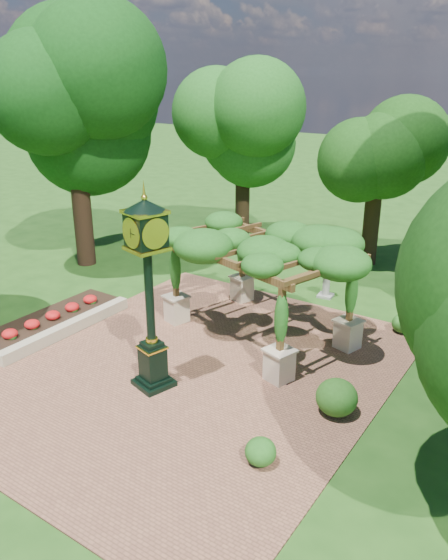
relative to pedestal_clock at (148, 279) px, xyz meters
The scene contains 13 objects.
ground 3.09m from the pedestal_clock, 42.73° to the left, with size 120.00×120.00×0.00m, color #1E4714.
brick_plaza 3.32m from the pedestal_clock, 75.47° to the left, with size 10.00×12.00×0.04m, color brown.
border_wall 5.19m from the pedestal_clock, 169.17° to the left, with size 0.35×5.00×0.40m, color #C6B793.
flower_bed 5.96m from the pedestal_clock, behind, with size 1.50×5.00×0.36m, color red.
pedestal_clock is the anchor object (origin of this frame).
pergola 4.22m from the pedestal_clock, 80.16° to the left, with size 6.30×4.88×3.49m.
sundial 8.75m from the pedestal_clock, 81.67° to the left, with size 0.58×0.58×0.95m.
shrub_front 4.89m from the pedestal_clock, 15.67° to the right, with size 0.67×0.67×0.61m, color #1F5518.
shrub_mid 5.39m from the pedestal_clock, 18.23° to the left, with size 1.01×1.01×0.91m, color #275B19.
shrub_back 8.59m from the pedestal_clock, 56.73° to the left, with size 0.67×0.67×0.60m, color #235518.
tree_west_near 11.28m from the pedestal_clock, 146.55° to the left, with size 5.15×5.15×9.49m.
tree_west_far 14.03m from the pedestal_clock, 112.60° to the left, with size 4.31×4.31×7.63m.
tree_north 13.02m from the pedestal_clock, 84.87° to the left, with size 3.65×3.65×7.72m.
Camera 1 is at (8.20, -9.63, 7.80)m, focal length 35.00 mm.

